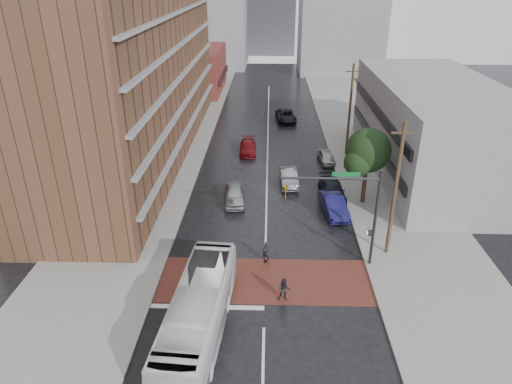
# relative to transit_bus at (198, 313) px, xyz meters

# --- Properties ---
(ground) EXTENTS (160.00, 160.00, 0.00)m
(ground) POSITION_rel_transit_bus_xyz_m (3.62, 4.70, -1.57)
(ground) COLOR black
(ground) RESTS_ON ground
(crosswalk) EXTENTS (14.00, 5.00, 0.02)m
(crosswalk) POSITION_rel_transit_bus_xyz_m (3.62, 5.20, -1.56)
(crosswalk) COLOR brown
(crosswalk) RESTS_ON ground
(sidewalk_west) EXTENTS (9.00, 90.00, 0.15)m
(sidewalk_west) POSITION_rel_transit_bus_xyz_m (-7.88, 29.70, -1.49)
(sidewalk_west) COLOR gray
(sidewalk_west) RESTS_ON ground
(sidewalk_east) EXTENTS (9.00, 90.00, 0.15)m
(sidewalk_east) POSITION_rel_transit_bus_xyz_m (15.12, 29.70, -1.49)
(sidewalk_east) COLOR gray
(sidewalk_east) RESTS_ON ground
(apartment_block) EXTENTS (10.00, 44.00, 28.00)m
(apartment_block) POSITION_rel_transit_bus_xyz_m (-10.38, 28.70, 12.43)
(apartment_block) COLOR brown
(apartment_block) RESTS_ON ground
(storefront_west) EXTENTS (8.00, 16.00, 7.00)m
(storefront_west) POSITION_rel_transit_bus_xyz_m (-8.38, 58.70, 1.93)
(storefront_west) COLOR maroon
(storefront_west) RESTS_ON ground
(building_east) EXTENTS (11.00, 26.00, 9.00)m
(building_east) POSITION_rel_transit_bus_xyz_m (20.12, 24.70, 2.93)
(building_east) COLOR gray
(building_east) RESTS_ON ground
(distant_tower_center) EXTENTS (12.00, 10.00, 24.00)m
(distant_tower_center) POSITION_rel_transit_bus_xyz_m (3.62, 99.70, 10.43)
(distant_tower_center) COLOR gray
(distant_tower_center) RESTS_ON ground
(street_tree) EXTENTS (4.20, 4.10, 6.90)m
(street_tree) POSITION_rel_transit_bus_xyz_m (12.14, 16.74, 3.16)
(street_tree) COLOR #332319
(street_tree) RESTS_ON ground
(signal_mast) EXTENTS (6.50, 0.30, 7.20)m
(signal_mast) POSITION_rel_transit_bus_xyz_m (9.47, 7.20, 3.16)
(signal_mast) COLOR #2D2D33
(signal_mast) RESTS_ON ground
(utility_pole_near) EXTENTS (1.60, 0.26, 10.00)m
(utility_pole_near) POSITION_rel_transit_bus_xyz_m (12.42, 8.70, 3.57)
(utility_pole_near) COLOR #473321
(utility_pole_near) RESTS_ON ground
(utility_pole_far) EXTENTS (1.60, 0.26, 10.00)m
(utility_pole_far) POSITION_rel_transit_bus_xyz_m (12.42, 28.70, 3.57)
(utility_pole_far) COLOR #473321
(utility_pole_far) RESTS_ON ground
(transit_bus) EXTENTS (3.46, 11.44, 3.14)m
(transit_bus) POSITION_rel_transit_bus_xyz_m (0.00, 0.00, 0.00)
(transit_bus) COLOR silver
(transit_bus) RESTS_ON ground
(pedestrian_a) EXTENTS (0.69, 0.59, 1.61)m
(pedestrian_a) POSITION_rel_transit_bus_xyz_m (3.69, 7.32, -0.76)
(pedestrian_a) COLOR black
(pedestrian_a) RESTS_ON ground
(pedestrian_b) EXTENTS (0.82, 0.66, 1.59)m
(pedestrian_b) POSITION_rel_transit_bus_xyz_m (4.83, 3.20, -0.77)
(pedestrian_b) COLOR black
(pedestrian_b) RESTS_ON ground
(car_travel_a) EXTENTS (2.18, 4.58, 1.51)m
(car_travel_a) POSITION_rel_transit_bus_xyz_m (0.75, 16.52, -0.81)
(car_travel_a) COLOR #A5A9AD
(car_travel_a) RESTS_ON ground
(car_travel_b) EXTENTS (1.80, 4.57, 1.48)m
(car_travel_b) POSITION_rel_transit_bus_xyz_m (5.72, 20.49, -0.83)
(car_travel_b) COLOR #9B9DA2
(car_travel_b) RESTS_ON ground
(car_travel_c) EXTENTS (1.98, 4.62, 1.33)m
(car_travel_c) POSITION_rel_transit_bus_xyz_m (1.39, 28.86, -0.91)
(car_travel_c) COLOR maroon
(car_travel_c) RESTS_ON ground
(suv_travel) EXTENTS (2.97, 5.54, 1.48)m
(suv_travel) POSITION_rel_transit_bus_xyz_m (6.04, 41.27, -0.83)
(suv_travel) COLOR black
(suv_travel) RESTS_ON ground
(car_parked_near) EXTENTS (2.27, 4.97, 1.58)m
(car_parked_near) POSITION_rel_transit_bus_xyz_m (9.30, 14.70, -0.78)
(car_parked_near) COLOR #16164D
(car_parked_near) RESTS_ON ground
(car_parked_mid) EXTENTS (2.28, 5.22, 1.50)m
(car_parked_mid) POSITION_rel_transit_bus_xyz_m (9.51, 17.68, -0.82)
(car_parked_mid) COLOR black
(car_parked_mid) RESTS_ON ground
(car_parked_far) EXTENTS (1.87, 3.83, 1.26)m
(car_parked_far) POSITION_rel_transit_bus_xyz_m (9.92, 26.22, -0.94)
(car_parked_far) COLOR #9EA1A5
(car_parked_far) RESTS_ON ground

